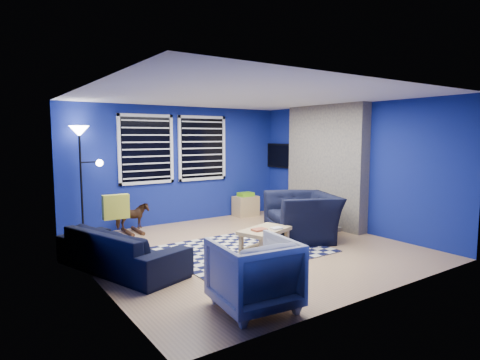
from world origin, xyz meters
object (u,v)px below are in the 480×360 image
Objects in this scene: armchair_big at (302,217)px; armchair_bent at (254,274)px; rocking_horse at (132,216)px; sofa at (121,249)px; tv at (281,156)px; coffee_table at (265,236)px; floor_lamp at (81,146)px; cabinet at (246,205)px.

armchair_bent is (-2.48, -1.89, -0.03)m from armchair_big.
armchair_bent is at bearing -175.94° from rocking_horse.
sofa is 1.60× the size of armchair_big.
rocking_horse is (-3.66, 0.09, -1.07)m from tv.
armchair_big reaches higher than armchair_bent.
sofa is 2.21m from armchair_bent.
armchair_bent reaches higher than coffee_table.
tv is 0.49× the size of floor_lamp.
sofa is at bearing -157.15° from tv.
tv reaches higher than sofa.
coffee_table is at bearing -134.53° from tv.
sofa is at bearing -70.89° from armchair_big.
sofa reaches higher than coffee_table.
sofa is (-4.52, -1.91, -1.10)m from tv.
tv is 0.79× the size of armchair_big.
sofa is at bearing -62.87° from armchair_bent.
armchair_bent is at bearing -30.56° from armchair_big.
armchair_bent is 1.53× the size of cabinet.
floor_lamp is at bearing 179.84° from cabinet.
sofa is 2.18m from coffee_table.
rocking_horse is 1.61m from floor_lamp.
armchair_bent is at bearing -131.30° from coffee_table.
sofa is at bearing -149.67° from cabinet.
sofa is at bearing -90.41° from floor_lamp.
rocking_horse reaches higher than cabinet.
floor_lamp is (-4.51, 0.25, 0.28)m from tv.
armchair_big is (3.26, -0.17, 0.12)m from sofa.
sofa is at bearing 161.85° from rocking_horse.
armchair_big reaches higher than coffee_table.
armchair_big is 2.37m from cabinet.
tv is at bearing -3.12° from floor_lamp.
armchair_bent is at bearing -177.86° from sofa.
floor_lamp is (-2.10, 2.70, 1.38)m from coffee_table.
rocking_horse is (0.87, 2.00, 0.03)m from sofa.
coffee_table is 3.69m from floor_lamp.
rocking_horse is at bearing -41.96° from sofa.
tv is 2.63m from armchair_big.
rocking_horse is (0.09, 4.06, -0.06)m from armchair_bent.
rocking_horse reaches higher than coffee_table.
armchair_big is 0.62× the size of floor_lamp.
cabinet is at bearing -77.92° from sofa.
armchair_big is 1.31× the size of coffee_table.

